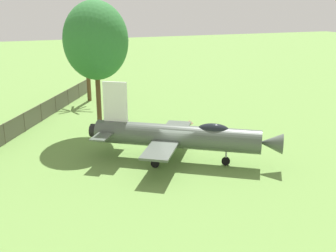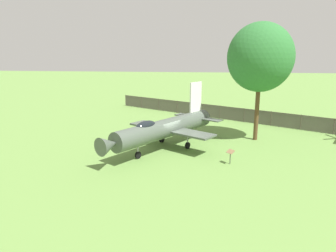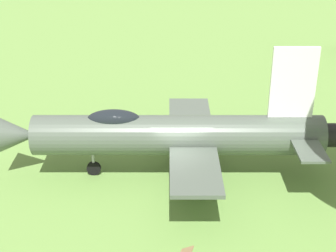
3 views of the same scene
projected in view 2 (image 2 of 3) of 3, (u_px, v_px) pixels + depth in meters
name	position (u px, v px, depth m)	size (l,w,h in m)	color
ground_plane	(166.00, 148.00, 28.61)	(200.00, 200.00, 0.00)	#668E42
display_jet	(163.00, 128.00, 27.88)	(9.92, 12.63, 5.65)	#4C564C
shade_tree	(260.00, 58.00, 29.52)	(6.20, 5.34, 11.27)	brown
perimeter_fence	(244.00, 115.00, 38.77)	(34.72, 19.81, 1.74)	#4C4238
shrub_near_fence	(256.00, 117.00, 39.37)	(1.35, 1.28, 1.13)	#235B26
info_plaque	(230.00, 154.00, 24.51)	(0.69, 0.71, 1.14)	#333333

